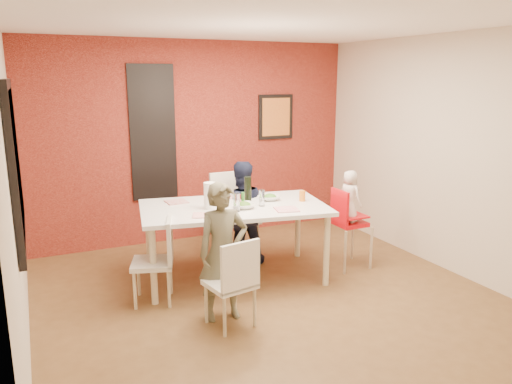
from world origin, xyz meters
name	(u,v)px	position (x,y,z in m)	size (l,w,h in m)	color
ground	(268,297)	(0.00, 0.00, 0.00)	(4.50, 4.50, 0.00)	brown
ceiling	(270,22)	(0.00, 0.00, 2.70)	(4.50, 4.50, 0.02)	white
wall_back	(196,142)	(0.00, 2.25, 1.35)	(4.50, 0.02, 2.70)	beige
wall_front	(443,232)	(0.00, -2.25, 1.35)	(4.50, 0.02, 2.70)	beige
wall_left	(13,190)	(-2.25, 0.00, 1.35)	(0.02, 4.50, 2.70)	beige
wall_right	(443,154)	(2.25, 0.00, 1.35)	(0.02, 4.50, 2.70)	beige
brick_accent_wall	(197,142)	(0.00, 2.23, 1.35)	(4.50, 0.02, 2.70)	maroon
picture_window_frame	(14,161)	(-2.22, 0.20, 1.55)	(0.05, 1.70, 1.30)	black
picture_window_pane	(16,160)	(-2.21, 0.20, 1.55)	(0.02, 1.55, 1.15)	black
glassblock_strip	(153,133)	(-0.60, 2.21, 1.50)	(0.55, 0.03, 1.70)	#B4BDC4
glassblock_surround	(153,133)	(-0.60, 2.21, 1.50)	(0.60, 0.03, 1.76)	black
art_print_frame	(276,117)	(1.20, 2.21, 1.65)	(0.54, 0.03, 0.64)	black
art_print_canvas	(276,117)	(1.20, 2.19, 1.65)	(0.44, 0.01, 0.54)	orange
dining_table	(234,212)	(-0.11, 0.64, 0.76)	(2.17, 1.46, 0.84)	white
chair_near	(234,279)	(-0.56, -0.45, 0.47)	(0.45, 0.45, 0.84)	white
chair_far	(233,210)	(0.14, 1.29, 0.59)	(0.50, 0.50, 1.06)	silver
chair_left	(160,256)	(-1.02, 0.38, 0.48)	(0.51, 0.51, 0.86)	silver
high_chair	(347,221)	(1.21, 0.38, 0.57)	(0.40, 0.40, 0.95)	red
child_near	(223,252)	(-0.57, -0.22, 0.65)	(0.47, 0.31, 1.30)	brown
child_far	(241,213)	(0.14, 1.04, 0.63)	(0.61, 0.47, 1.25)	black
toddler	(350,196)	(1.24, 0.38, 0.86)	(0.30, 0.19, 0.61)	silver
plate_near_left	(203,215)	(-0.55, 0.39, 0.84)	(0.21, 0.21, 0.01)	white
plate_far_mid	(226,197)	(-0.06, 1.02, 0.84)	(0.19, 0.19, 0.01)	white
plate_near_right	(287,209)	(0.33, 0.23, 0.84)	(0.24, 0.24, 0.01)	white
plate_far_left	(177,202)	(-0.64, 1.05, 0.84)	(0.23, 0.23, 0.01)	silver
salad_bowl_a	(244,206)	(-0.06, 0.48, 0.86)	(0.23, 0.23, 0.06)	white
salad_bowl_b	(270,198)	(0.36, 0.70, 0.86)	(0.23, 0.23, 0.06)	silver
wine_bottle	(248,190)	(0.08, 0.68, 0.99)	(0.08, 0.08, 0.30)	black
wine_glass_a	(237,203)	(-0.18, 0.40, 0.93)	(0.07, 0.07, 0.20)	silver
wine_glass_b	(262,198)	(0.16, 0.49, 0.93)	(0.06, 0.06, 0.18)	white
paper_towel_roll	(210,196)	(-0.39, 0.62, 0.98)	(0.13, 0.13, 0.29)	white
condiment_red	(239,200)	(-0.07, 0.59, 0.90)	(0.03, 0.03, 0.13)	red
condiment_green	(243,199)	(-0.02, 0.59, 0.91)	(0.04, 0.04, 0.15)	#2D7326
condiment_brown	(243,199)	(-0.01, 0.61, 0.90)	(0.04, 0.04, 0.14)	brown
sippy_cup	(302,196)	(0.67, 0.50, 0.90)	(0.07, 0.07, 0.12)	orange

